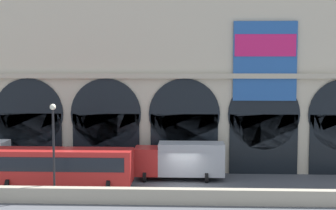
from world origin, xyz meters
TOP-DOWN VIEW (x-y plane):
  - ground_plane at (0.00, 0.00)m, footprint 200.00×200.00m
  - quay_parapet_wall at (0.00, -4.66)m, footprint 90.00×0.70m
  - station_building at (0.03, 7.30)m, footprint 43.31×5.00m
  - bus_midwest at (-9.49, -0.82)m, footprint 11.00×3.25m
  - box_truck_center at (-0.27, 2.57)m, footprint 7.50×2.91m
  - street_lamp_quayside at (-9.23, -3.86)m, footprint 0.44×0.44m

SIDE VIEW (x-z plane):
  - ground_plane at x=0.00m, z-range 0.00..0.00m
  - quay_parapet_wall at x=0.00m, z-range 0.00..1.09m
  - box_truck_center at x=-0.27m, z-range 0.14..3.26m
  - bus_midwest at x=-9.49m, z-range 0.23..3.33m
  - street_lamp_quayside at x=-9.23m, z-range 0.96..7.86m
  - station_building at x=0.03m, z-range -0.31..19.95m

